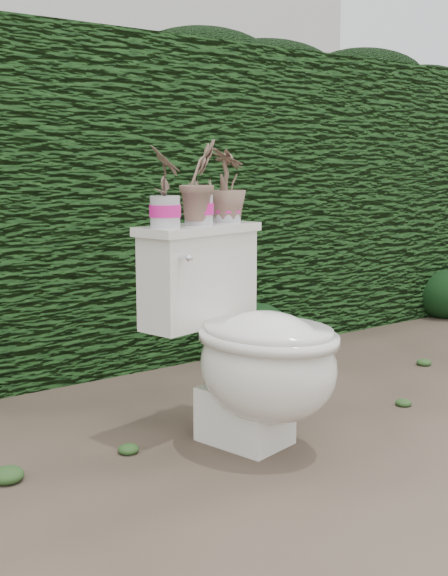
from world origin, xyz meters
TOP-DOWN VIEW (x-y plane):
  - ground at (0.00, 0.00)m, footprint 60.00×60.00m
  - hedge at (0.00, 1.60)m, footprint 8.00×1.00m
  - toilet at (-0.01, 0.07)m, footprint 0.59×0.76m
  - potted_plant_left at (-0.23, 0.27)m, footprint 0.14×0.17m
  - potted_plant_center at (-0.07, 0.31)m, footprint 0.20×0.19m
  - potted_plant_right at (0.09, 0.34)m, footprint 0.15×0.15m
  - liriope_clump_2 at (0.74, 0.98)m, footprint 0.40×0.40m
  - liriope_clump_3 at (2.46, 1.07)m, footprint 0.42×0.42m

SIDE VIEW (x-z plane):
  - ground at x=0.00m, z-range 0.00..0.00m
  - liriope_clump_2 at x=0.74m, z-range 0.00..0.32m
  - liriope_clump_3 at x=2.46m, z-range 0.00..0.34m
  - toilet at x=-0.01m, z-range -0.03..0.74m
  - hedge at x=0.00m, z-range 0.00..1.60m
  - potted_plant_right at x=0.09m, z-range 0.78..1.04m
  - potted_plant_left at x=-0.23m, z-range 0.78..1.04m
  - potted_plant_center at x=-0.07m, z-range 0.78..1.07m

